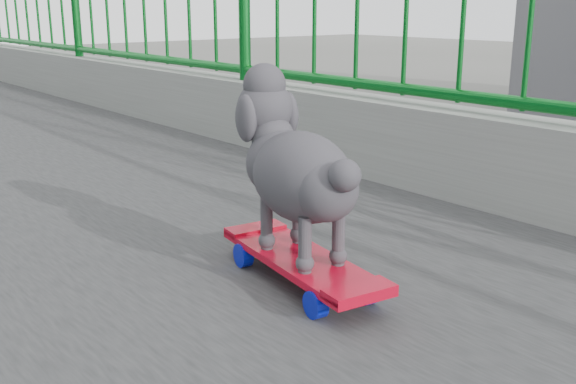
# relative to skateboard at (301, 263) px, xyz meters

# --- Properties ---
(skateboard) EXTENTS (0.24, 0.55, 0.07)m
(skateboard) POSITION_rel_skateboard_xyz_m (0.00, 0.00, 0.00)
(skateboard) COLOR red
(skateboard) RESTS_ON footbridge
(poodle) EXTENTS (0.25, 0.48, 0.40)m
(poodle) POSITION_rel_skateboard_xyz_m (0.00, 0.03, 0.23)
(poodle) COLOR #2D2B30
(poodle) RESTS_ON skateboard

